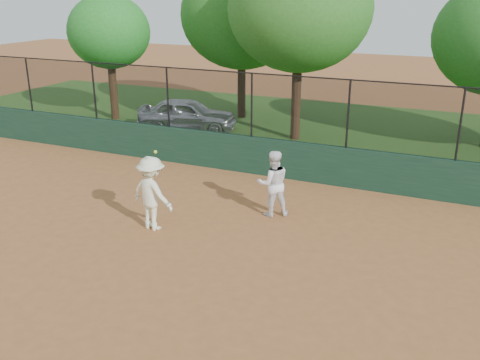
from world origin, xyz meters
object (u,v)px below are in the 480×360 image
at_px(player_second, 273,183).
at_px(tree_0, 109,32).
at_px(player_main, 152,193).
at_px(parked_car, 187,115).
at_px(tree_1, 242,15).
at_px(tree_2, 299,8).

relative_size(player_second, tree_0, 0.32).
height_order(player_main, tree_0, tree_0).
bearing_deg(parked_car, tree_1, -33.73).
bearing_deg(parked_car, tree_2, -97.42).
height_order(parked_car, player_second, player_second).
relative_size(player_main, tree_0, 0.40).
bearing_deg(player_second, tree_1, -95.50).
bearing_deg(player_main, tree_2, 86.59).
distance_m(player_main, tree_0, 12.52).
distance_m(parked_car, player_second, 9.14).
bearing_deg(player_main, tree_0, 130.74).
xyz_separation_m(parked_car, tree_1, (1.02, 3.21, 3.80)).
xyz_separation_m(tree_0, tree_2, (8.51, 0.07, 1.10)).
bearing_deg(tree_1, tree_2, -36.64).
height_order(player_second, tree_1, tree_1).
height_order(player_second, tree_0, tree_0).
xyz_separation_m(tree_1, tree_2, (3.42, -2.54, 0.41)).
bearing_deg(parked_car, tree_0, 65.51).
bearing_deg(tree_2, player_main, -93.41).
xyz_separation_m(parked_car, player_main, (3.89, -8.63, 0.24)).
height_order(player_second, tree_2, tree_2).
xyz_separation_m(tree_0, tree_1, (5.09, 2.61, 0.69)).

